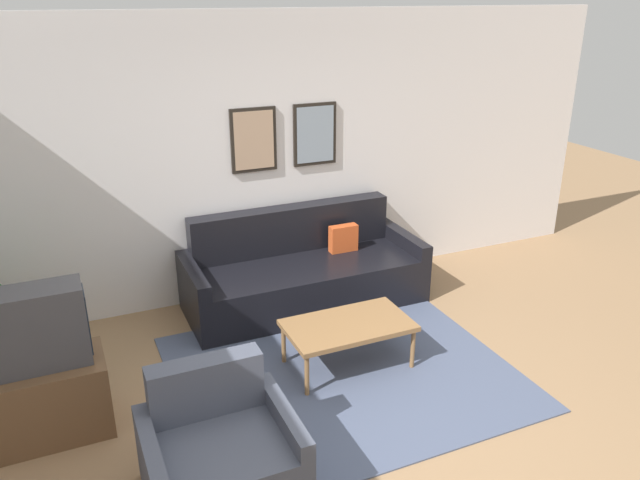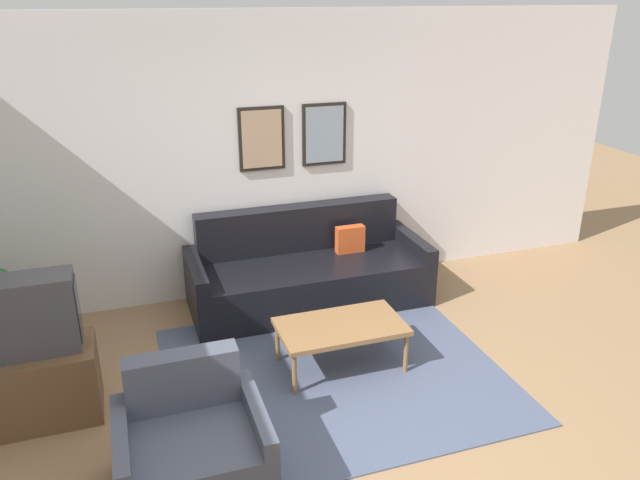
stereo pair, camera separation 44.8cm
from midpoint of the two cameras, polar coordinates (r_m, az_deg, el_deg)
ground_plane at (r=4.33m, az=5.95°, el=-19.30°), size 16.00×16.00×0.00m
area_rug at (r=5.08m, az=3.93°, el=-12.10°), size 2.58×2.24×0.01m
wall_back at (r=5.98m, az=-4.12°, el=7.38°), size 8.00×0.09×2.70m
couch at (r=6.02m, az=1.02°, el=-3.05°), size 2.26×0.90×0.89m
coffee_table at (r=4.99m, az=4.52°, el=-8.10°), size 1.00×0.57×0.39m
tv_stand at (r=4.81m, az=-21.72°, el=-12.23°), size 0.78×0.48×0.54m
tv at (r=4.54m, az=-22.64°, el=-6.46°), size 0.64×0.28×0.55m
armchair at (r=4.00m, az=-8.30°, el=-18.49°), size 0.88×0.76×0.78m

